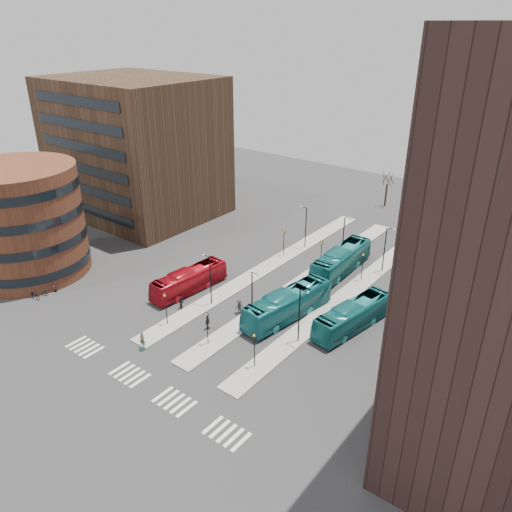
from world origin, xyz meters
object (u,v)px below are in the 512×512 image
Objects in this scene: teal_bus_a at (287,304)px; bicycle_far at (43,292)px; bicycle_near at (34,295)px; teal_bus_b at (341,260)px; bicycle_mid at (52,287)px; red_bus at (189,280)px; commuter_b at (208,322)px; commuter_c at (239,307)px; teal_bus_c at (353,316)px; suitcase at (142,348)px; commuter_a at (182,302)px; traveller at (142,340)px; teal_bus_d at (428,249)px.

teal_bus_a reaches higher than bicycle_far.
bicycle_near reaches higher than bicycle_far.
teal_bus_b is 6.51× the size of bicycle_near.
teal_bus_b reaches higher than bicycle_mid.
red_bus is 13.00m from teal_bus_a.
commuter_b is 1.06× the size of bicycle_far.
commuter_c is 24.10m from bicycle_far.
bicycle_near is at bearing -142.15° from teal_bus_c.
teal_bus_a is 7.26× the size of commuter_c.
commuter_a reaches higher than suitcase.
red_bus is 6.22× the size of traveller.
teal_bus_d reaches higher than bicycle_mid.
teal_bus_b reaches higher than traveller.
bicycle_mid is (-20.64, -5.55, -0.28)m from commuter_b.
teal_bus_c is at bearing -69.07° from bicycle_far.
commuter_b is (-12.14, -9.63, -0.72)m from teal_bus_c.
teal_bus_b is at bearing -102.78° from commuter_a.
bicycle_near is at bearing -128.91° from teal_bus_d.
red_bus reaches higher than bicycle_mid.
bicycle_near is at bearing -30.38° from commuter_c.
traveller is (-15.16, -16.02, -0.68)m from teal_bus_c.
commuter_b is at bearing -104.51° from teal_bus_b.
teal_bus_d is (7.57, 10.53, -0.09)m from teal_bus_b.
bicycle_mid is at bearing -145.40° from teal_bus_c.
commuter_b is at bearing 21.18° from commuter_c.
teal_bus_d reaches higher than commuter_a.
traveller is 1.10× the size of commuter_a.
teal_bus_a reaches higher than traveller.
teal_bus_d reaches higher than commuter_b.
bicycle_far is (-32.78, -16.41, -1.12)m from teal_bus_c.
commuter_a is at bearing -118.85° from teal_bus_b.
suitcase is at bearing -111.86° from teal_bus_a.
teal_bus_c reaches higher than suitcase.
bicycle_mid is at bearing -5.05° from bicycle_near.
traveller is at bearing -110.89° from teal_bus_d.
teal_bus_b reaches higher than bicycle_far.
commuter_c reaches higher than commuter_a.
commuter_c reaches higher than commuter_b.
teal_bus_c is at bearing 19.23° from red_bus.
teal_bus_a is at bearing 15.41° from red_bus.
bicycle_far is (-13.29, -11.49, -1.06)m from red_bus.
red_bus is at bearing 39.39° from commuter_b.
red_bus is 8.03m from commuter_c.
teal_bus_d is 7.55× the size of bicycle_far.
bicycle_mid is at bearing -130.65° from teal_bus_d.
commuter_c reaches higher than bicycle_near.
commuter_a is at bearing -31.51° from commuter_c.
traveller is (-0.40, 0.46, 0.58)m from suitcase.
commuter_a is at bearing 86.27° from traveller.
teal_bus_b is 13.16m from teal_bus_c.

